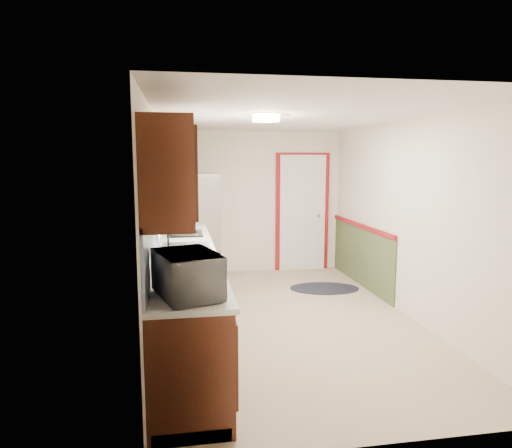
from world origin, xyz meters
name	(u,v)px	position (x,y,z in m)	size (l,w,h in m)	color
room_shell	(288,221)	(0.00, 0.00, 1.20)	(3.20, 5.20, 2.52)	tan
kitchen_run	(182,263)	(-1.24, -0.29, 0.81)	(0.63, 4.00, 2.20)	#3E190E
back_wall_trim	(314,221)	(0.99, 2.21, 0.89)	(1.12, 2.30, 2.08)	maroon
ceiling_fixture	(266,119)	(-0.30, -0.20, 2.36)	(0.30, 0.30, 0.06)	#FFD88C
microwave	(188,269)	(-1.20, -1.95, 1.14)	(0.58, 0.32, 0.39)	white
refrigerator	(195,227)	(-1.02, 2.05, 0.85)	(0.78, 0.75, 1.70)	#B7B7BC
rug	(324,288)	(0.86, 1.20, 0.01)	(1.03, 0.66, 0.01)	black
cooktop	(185,234)	(-1.19, 0.86, 0.95)	(0.46, 0.55, 0.02)	black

